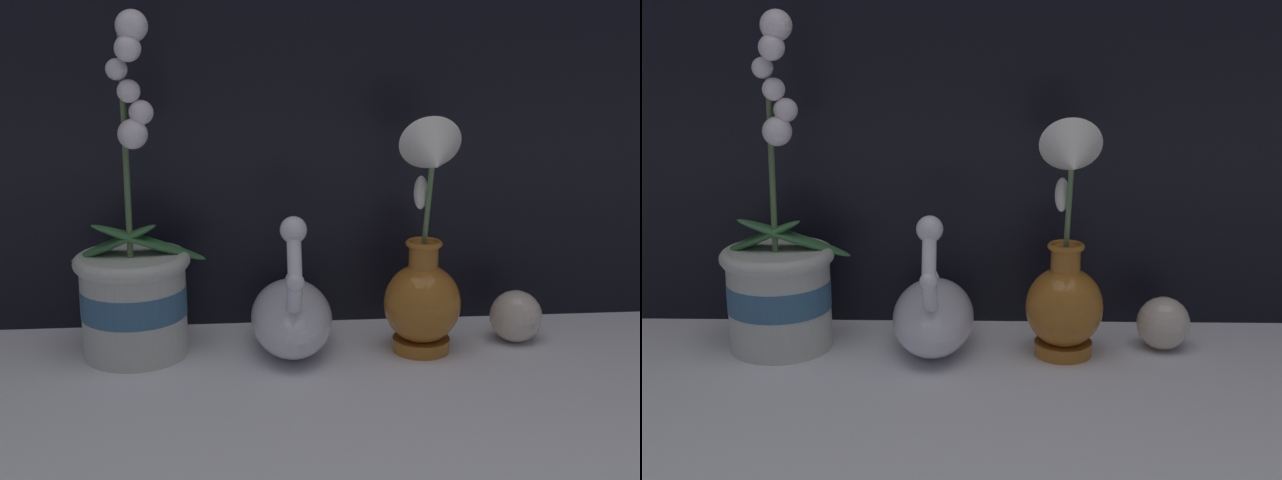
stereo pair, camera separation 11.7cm
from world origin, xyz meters
TOP-DOWN VIEW (x-y plane):
  - ground_plane at (0.00, 0.00)m, footprint 2.80×2.80m
  - orchid_potted_plant at (-0.26, 0.11)m, footprint 0.19×0.15m
  - swan_figurine at (-0.05, 0.11)m, footprint 0.11×0.22m
  - blue_vase at (0.12, 0.08)m, footprint 0.10×0.13m
  - glass_sphere at (0.26, 0.11)m, footprint 0.07×0.07m

SIDE VIEW (x-z plane):
  - ground_plane at x=0.00m, z-range 0.00..0.00m
  - glass_sphere at x=0.26m, z-range 0.00..0.07m
  - swan_figurine at x=-0.05m, z-range -0.05..0.15m
  - orchid_potted_plant at x=-0.26m, z-range -0.13..0.32m
  - blue_vase at x=0.12m, z-range -0.05..0.27m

